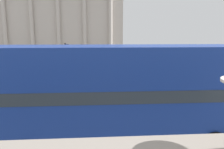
{
  "coord_description": "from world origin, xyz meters",
  "views": [
    {
      "loc": [
        -0.37,
        -2.38,
        4.48
      ],
      "look_at": [
        0.9,
        15.58,
        1.23
      ],
      "focal_mm": 35.0,
      "sensor_mm": 36.0,
      "label": 1
    }
  ],
  "objects_px": {
    "double_decker_bus": "(98,92)",
    "traffic_light_mid": "(67,59)",
    "plaza_building_left": "(63,17)",
    "pedestrian_red": "(134,93)",
    "pedestrian_black": "(182,66)",
    "pedestrian_yellow": "(156,81)"
  },
  "relations": [
    {
      "from": "double_decker_bus",
      "to": "pedestrian_yellow",
      "type": "height_order",
      "value": "double_decker_bus"
    },
    {
      "from": "plaza_building_left",
      "to": "traffic_light_mid",
      "type": "height_order",
      "value": "plaza_building_left"
    },
    {
      "from": "plaza_building_left",
      "to": "pedestrian_black",
      "type": "height_order",
      "value": "plaza_building_left"
    },
    {
      "from": "pedestrian_black",
      "to": "plaza_building_left",
      "type": "bearing_deg",
      "value": 138.2
    },
    {
      "from": "double_decker_bus",
      "to": "plaza_building_left",
      "type": "bearing_deg",
      "value": 102.89
    },
    {
      "from": "pedestrian_black",
      "to": "traffic_light_mid",
      "type": "bearing_deg",
      "value": -137.29
    },
    {
      "from": "double_decker_bus",
      "to": "pedestrian_red",
      "type": "height_order",
      "value": "double_decker_bus"
    },
    {
      "from": "traffic_light_mid",
      "to": "pedestrian_yellow",
      "type": "bearing_deg",
      "value": -18.42
    },
    {
      "from": "traffic_light_mid",
      "to": "pedestrian_black",
      "type": "height_order",
      "value": "traffic_light_mid"
    },
    {
      "from": "double_decker_bus",
      "to": "plaza_building_left",
      "type": "relative_size",
      "value": 0.39
    },
    {
      "from": "plaza_building_left",
      "to": "pedestrian_red",
      "type": "distance_m",
      "value": 45.74
    },
    {
      "from": "pedestrian_yellow",
      "to": "pedestrian_black",
      "type": "height_order",
      "value": "pedestrian_black"
    },
    {
      "from": "pedestrian_red",
      "to": "traffic_light_mid",
      "type": "bearing_deg",
      "value": 135.64
    },
    {
      "from": "plaza_building_left",
      "to": "pedestrian_black",
      "type": "distance_m",
      "value": 38.04
    },
    {
      "from": "pedestrian_yellow",
      "to": "pedestrian_black",
      "type": "relative_size",
      "value": 0.97
    },
    {
      "from": "pedestrian_black",
      "to": "pedestrian_red",
      "type": "relative_size",
      "value": 1.0
    },
    {
      "from": "pedestrian_red",
      "to": "pedestrian_yellow",
      "type": "bearing_deg",
      "value": 64.59
    },
    {
      "from": "plaza_building_left",
      "to": "pedestrian_red",
      "type": "xyz_separation_m",
      "value": [
        10.48,
        -43.8,
        -7.98
      ]
    },
    {
      "from": "double_decker_bus",
      "to": "pedestrian_black",
      "type": "xyz_separation_m",
      "value": [
        9.58,
        15.39,
        -1.23
      ]
    },
    {
      "from": "plaza_building_left",
      "to": "pedestrian_black",
      "type": "xyz_separation_m",
      "value": [
        17.85,
        -32.63,
        -7.98
      ]
    },
    {
      "from": "double_decker_bus",
      "to": "traffic_light_mid",
      "type": "distance_m",
      "value": 10.51
    },
    {
      "from": "traffic_light_mid",
      "to": "pedestrian_black",
      "type": "xyz_separation_m",
      "value": [
        12.13,
        5.2,
        -1.46
      ]
    }
  ]
}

